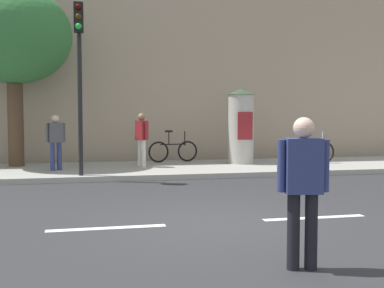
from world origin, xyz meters
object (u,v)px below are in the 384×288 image
pedestrian_near_pole (56,138)px  bicycle_leaning (311,152)px  traffic_light (79,61)px  bicycle_upright (173,151)px  poster_column (241,126)px  pedestrian_in_dark_shirt (303,181)px  street_tree (14,36)px  pedestrian_tallest (142,136)px

pedestrian_near_pole → bicycle_leaning: 8.16m
traffic_light → bicycle_upright: (3.00, 3.15, -2.60)m
traffic_light → bicycle_leaning: traffic_light is taller
poster_column → bicycle_upright: bearing=157.2°
pedestrian_near_pole → bicycle_upright: 4.15m
poster_column → bicycle_leaning: size_ratio=1.41×
bicycle_leaning → pedestrian_in_dark_shirt: bearing=-117.4°
traffic_light → street_tree: bearing=125.6°
pedestrian_in_dark_shirt → bicycle_upright: 10.76m
poster_column → street_tree: street_tree is taller
traffic_light → pedestrian_tallest: (1.78, 1.87, -2.03)m
pedestrian_in_dark_shirt → bicycle_upright: size_ratio=0.96×
traffic_light → pedestrian_tallest: traffic_light is taller
poster_column → bicycle_upright: (-2.14, 0.90, -0.87)m
poster_column → pedestrian_in_dark_shirt: 10.17m
poster_column → pedestrian_tallest: poster_column is taller
poster_column → bicycle_leaning: poster_column is taller
street_tree → bicycle_leaning: (9.45, -1.21, -3.65)m
bicycle_leaning → street_tree: bearing=172.7°
pedestrian_in_dark_shirt → pedestrian_near_pole: 9.62m
poster_column → bicycle_leaning: 2.49m
pedestrian_tallest → bicycle_leaning: 5.64m
traffic_light → bicycle_upright: traffic_light is taller
pedestrian_in_dark_shirt → bicycle_upright: (0.39, 10.74, -0.44)m
pedestrian_near_pole → pedestrian_tallest: (2.53, 0.44, 0.04)m
poster_column → pedestrian_tallest: 3.39m
street_tree → pedestrian_tallest: size_ratio=3.37×
pedestrian_tallest → bicycle_leaning: (5.61, -0.20, -0.57)m
bicycle_leaning → bicycle_upright: bearing=161.4°
pedestrian_tallest → bicycle_upright: pedestrian_tallest is taller
pedestrian_in_dark_shirt → poster_column: bearing=75.6°
street_tree → pedestrian_tallest: (3.84, -1.00, -3.08)m
traffic_light → pedestrian_near_pole: size_ratio=2.78×
traffic_light → bicycle_leaning: (7.40, 1.67, -2.60)m
traffic_light → bicycle_upright: size_ratio=2.54×
pedestrian_near_pole → poster_column: bearing=7.9°
traffic_light → pedestrian_in_dark_shirt: size_ratio=2.64×
traffic_light → street_tree: 3.68m
traffic_light → poster_column: (5.13, 2.25, -1.73)m
poster_column → pedestrian_near_pole: size_ratio=1.55×
bicycle_upright → pedestrian_in_dark_shirt: bearing=-92.1°
traffic_light → bicycle_leaning: 8.02m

